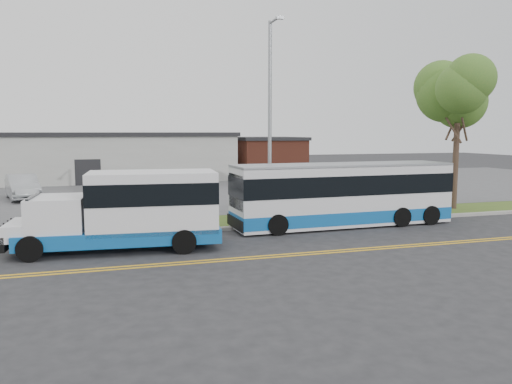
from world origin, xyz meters
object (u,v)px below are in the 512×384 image
object	(u,v)px
tree_east	(459,98)
parked_car_a	(23,187)
transit_bus	(343,194)
streetlight_near	(270,114)
parked_car_b	(100,186)
shuttle_bus	(132,208)

from	to	relation	value
tree_east	parked_car_a	bearing A→B (deg)	154.50
tree_east	transit_bus	size ratio (longest dim) A/B	0.79
tree_east	transit_bus	bearing A→B (deg)	-163.56
streetlight_near	parked_car_b	distance (m)	15.52
shuttle_bus	parked_car_a	world-z (taller)	shuttle_bus
transit_bus	parked_car_a	world-z (taller)	transit_bus
tree_east	parked_car_b	bearing A→B (deg)	147.36
tree_east	parked_car_b	xyz separation A→B (m)	(-19.05, 12.20, -5.49)
tree_east	transit_bus	world-z (taller)	tree_east
streetlight_near	parked_car_a	xyz separation A→B (m)	(-12.78, 11.62, -4.34)
parked_car_a	parked_car_b	distance (m)	4.81
streetlight_near	shuttle_bus	bearing A→B (deg)	-148.70
shuttle_bus	parked_car_a	size ratio (longest dim) A/B	1.61
streetlight_near	parked_car_a	distance (m)	17.81
transit_bus	parked_car_a	xyz separation A→B (m)	(-15.65, 13.74, -0.58)
transit_bus	tree_east	bearing A→B (deg)	14.92
transit_bus	parked_car_b	distance (m)	18.25
tree_east	transit_bus	distance (m)	9.71
shuttle_bus	transit_bus	world-z (taller)	transit_bus
parked_car_b	shuttle_bus	bearing A→B (deg)	-92.68
shuttle_bus	transit_bus	distance (m)	9.87
streetlight_near	transit_bus	bearing A→B (deg)	-36.61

